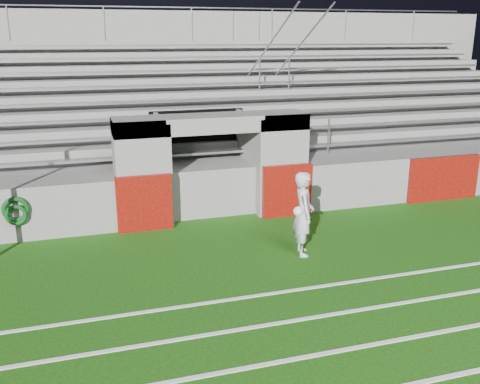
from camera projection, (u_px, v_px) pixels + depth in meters
name	position (u px, v px, depth m)	size (l,w,h in m)	color
ground	(257.00, 271.00, 10.55)	(90.00, 90.00, 0.00)	#15450B
stadium_structure	(179.00, 130.00, 17.44)	(26.00, 8.48, 5.42)	slate
goalkeeper_with_ball	(303.00, 214.00, 11.13)	(0.57, 0.73, 1.79)	#B0B6BA
hose_coil	(16.00, 212.00, 11.73)	(0.59, 0.15, 0.65)	#0C3F12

